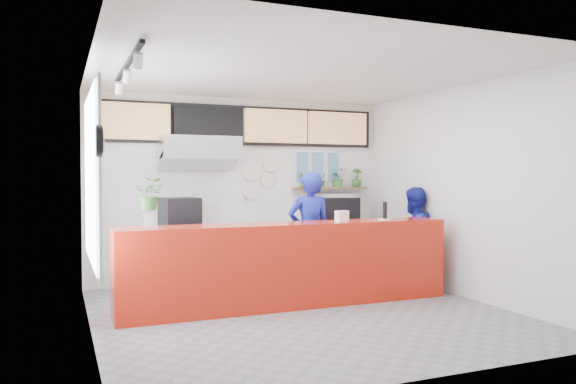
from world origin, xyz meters
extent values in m
plane|color=slate|center=(0.00, 0.00, 0.00)|extent=(5.00, 5.00, 0.00)
plane|color=silver|center=(0.00, 0.00, 3.00)|extent=(5.00, 5.00, 0.00)
plane|color=white|center=(0.00, 2.50, 1.50)|extent=(5.00, 0.00, 5.00)
plane|color=white|center=(-2.50, 0.00, 1.50)|extent=(0.00, 5.00, 5.00)
plane|color=white|center=(2.50, 0.00, 1.50)|extent=(0.00, 5.00, 5.00)
cube|color=#B51E0C|center=(0.00, 0.40, 0.55)|extent=(4.50, 0.60, 1.10)
cube|color=beige|center=(0.00, 2.49, 2.60)|extent=(5.00, 0.02, 0.80)
cube|color=#B2B5BA|center=(-0.80, 2.20, 0.45)|extent=(1.80, 0.60, 0.90)
cube|color=black|center=(-1.09, 2.20, 1.14)|extent=(0.60, 0.60, 0.48)
cube|color=#B2B5BA|center=(-0.80, 2.15, 2.15)|extent=(1.20, 0.70, 0.35)
cube|color=#B2B5BA|center=(-0.80, 2.15, 1.95)|extent=(1.20, 0.69, 0.31)
cube|color=#B2B5BA|center=(1.50, 2.20, 0.45)|extent=(1.80, 0.60, 0.90)
cube|color=black|center=(1.60, 2.20, 1.13)|extent=(0.71, 0.51, 0.45)
cube|color=#B8BBC0|center=(1.60, 2.20, 1.38)|extent=(0.76, 0.56, 0.07)
cube|color=brown|center=(1.60, 2.40, 1.50)|extent=(1.40, 0.18, 0.04)
cube|color=tan|center=(-1.75, 2.38, 2.55)|extent=(1.10, 0.10, 0.55)
cube|color=black|center=(-0.59, 2.38, 2.55)|extent=(1.10, 0.10, 0.55)
cube|color=tan|center=(0.57, 2.38, 2.55)|extent=(1.10, 0.10, 0.55)
cube|color=tan|center=(1.73, 2.38, 2.55)|extent=(1.10, 0.10, 0.55)
cube|color=black|center=(0.00, 2.46, 2.55)|extent=(4.80, 0.04, 0.65)
cube|color=silver|center=(-2.47, 0.30, 1.70)|extent=(0.04, 2.20, 1.90)
cube|color=#B2B5BA|center=(-2.45, 0.30, 1.70)|extent=(0.03, 2.30, 2.00)
cylinder|color=black|center=(-2.46, -0.90, 2.05)|extent=(0.05, 0.30, 0.30)
cylinder|color=white|center=(-2.43, -0.90, 2.05)|extent=(0.02, 0.26, 0.26)
cube|color=black|center=(-2.10, 0.00, 2.94)|extent=(0.05, 2.40, 0.04)
cylinder|color=silver|center=(0.15, 2.47, 1.75)|extent=(0.24, 0.03, 0.24)
cylinder|color=silver|center=(0.45, 2.47, 1.65)|extent=(0.24, 0.03, 0.24)
cylinder|color=silver|center=(0.15, 2.47, 1.45)|extent=(0.24, 0.03, 0.24)
cylinder|color=silver|center=(0.50, 2.47, 1.90)|extent=(0.24, 0.03, 0.24)
cube|color=#598CBF|center=(1.10, 2.48, 2.00)|extent=(0.20, 0.02, 0.25)
cube|color=#598CBF|center=(1.40, 2.48, 2.00)|extent=(0.20, 0.02, 0.25)
cube|color=#598CBF|center=(1.70, 2.48, 2.00)|extent=(0.20, 0.02, 0.25)
cube|color=#598CBF|center=(1.10, 2.48, 1.75)|extent=(0.20, 0.02, 0.25)
cube|color=#598CBF|center=(1.40, 2.48, 1.75)|extent=(0.20, 0.02, 0.25)
cube|color=#598CBF|center=(1.70, 2.48, 1.75)|extent=(0.20, 0.02, 0.25)
imported|color=navy|center=(0.55, 0.98, 0.89)|extent=(0.68, 0.48, 1.78)
imported|color=navy|center=(2.30, 0.91, 0.77)|extent=(0.88, 0.77, 1.55)
imported|color=#2F6924|center=(1.07, 2.40, 1.65)|extent=(0.16, 0.13, 0.27)
imported|color=#2F6924|center=(1.45, 2.40, 1.65)|extent=(0.18, 0.16, 0.26)
imported|color=#2F6924|center=(1.76, 2.40, 1.68)|extent=(0.30, 0.26, 0.33)
imported|color=#2F6924|center=(2.13, 2.40, 1.69)|extent=(0.20, 0.18, 0.33)
cylinder|color=white|center=(-1.81, 0.32, 1.20)|extent=(0.19, 0.19, 0.19)
imported|color=#2F6924|center=(-1.81, 0.32, 1.51)|extent=(0.42, 0.40, 0.38)
cube|color=white|center=(0.74, 0.33, 1.17)|extent=(0.19, 0.14, 0.15)
cylinder|color=white|center=(1.46, 0.39, 1.11)|extent=(0.22, 0.22, 0.01)
cylinder|color=black|center=(1.46, 0.39, 1.23)|extent=(0.06, 0.06, 0.24)
camera|label=1|loc=(-2.82, -6.41, 1.73)|focal=35.00mm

